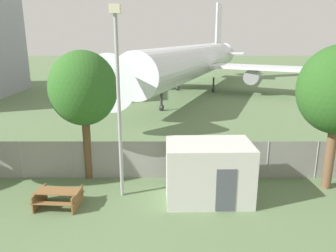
{
  "coord_description": "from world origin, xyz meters",
  "views": [
    {
      "loc": [
        2.48,
        -6.25,
        7.19
      ],
      "look_at": [
        2.48,
        12.61,
        2.0
      ],
      "focal_mm": 35.0,
      "sensor_mm": 36.0,
      "label": 1
    }
  ],
  "objects_px": {
    "airplane": "(193,62)",
    "portable_cabin": "(208,171)",
    "picnic_bench_near_cabin": "(58,196)",
    "tree_left_of_cabin": "(83,89)"
  },
  "relations": [
    {
      "from": "portable_cabin",
      "to": "picnic_bench_near_cabin",
      "type": "xyz_separation_m",
      "value": [
        -6.59,
        -0.74,
        -0.85
      ]
    },
    {
      "from": "portable_cabin",
      "to": "airplane",
      "type": "bearing_deg",
      "value": 85.82
    },
    {
      "from": "portable_cabin",
      "to": "picnic_bench_near_cabin",
      "type": "bearing_deg",
      "value": -175.03
    },
    {
      "from": "portable_cabin",
      "to": "tree_left_of_cabin",
      "type": "distance_m",
      "value": 7.22
    },
    {
      "from": "airplane",
      "to": "picnic_bench_near_cabin",
      "type": "distance_m",
      "value": 31.04
    },
    {
      "from": "portable_cabin",
      "to": "picnic_bench_near_cabin",
      "type": "height_order",
      "value": "portable_cabin"
    },
    {
      "from": "tree_left_of_cabin",
      "to": "portable_cabin",
      "type": "bearing_deg",
      "value": -21.14
    },
    {
      "from": "airplane",
      "to": "portable_cabin",
      "type": "bearing_deg",
      "value": 17.13
    },
    {
      "from": "portable_cabin",
      "to": "picnic_bench_near_cabin",
      "type": "distance_m",
      "value": 6.68
    },
    {
      "from": "portable_cabin",
      "to": "tree_left_of_cabin",
      "type": "xyz_separation_m",
      "value": [
        -5.96,
        2.31,
        3.36
      ]
    }
  ]
}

